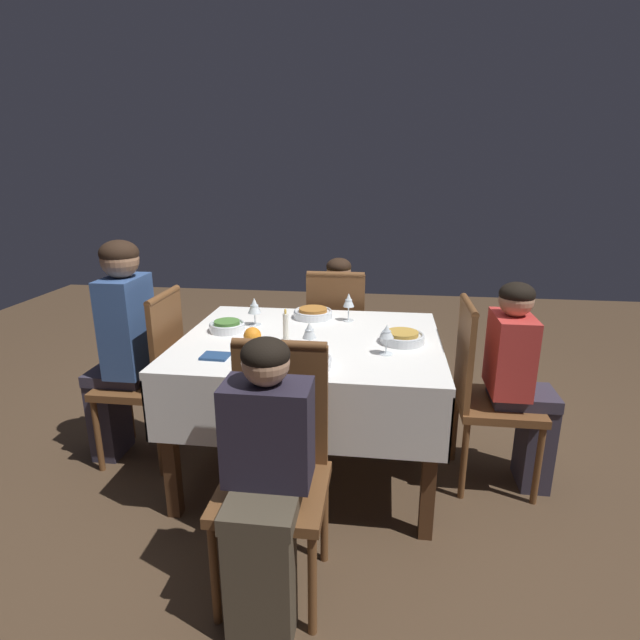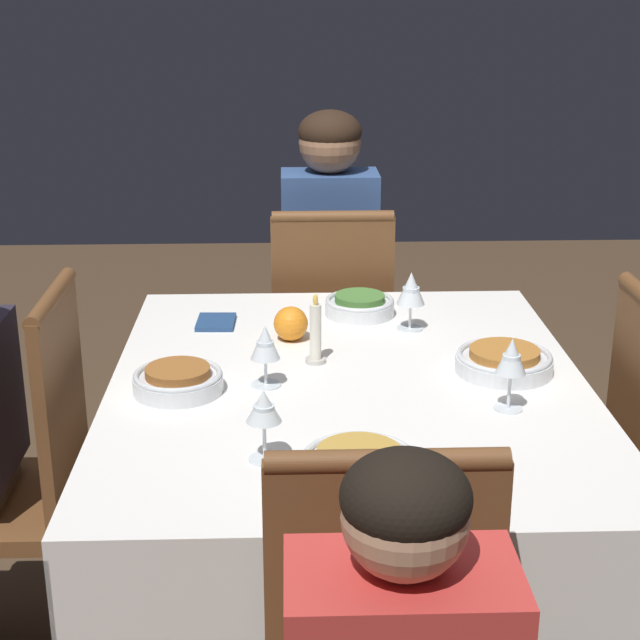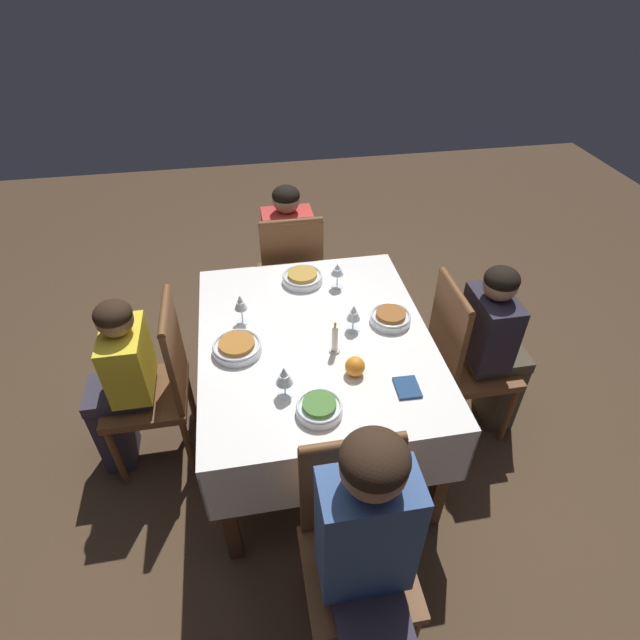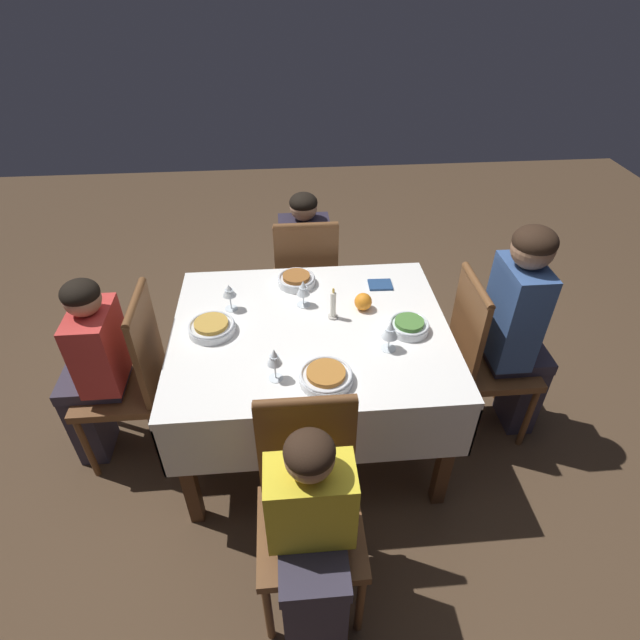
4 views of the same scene
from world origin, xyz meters
The scene contains 21 objects.
ground_plane centered at (0.00, 0.00, 0.00)m, with size 8.00×8.00×0.00m, color #4C3826.
dining_table centered at (0.00, 0.00, 0.64)m, with size 1.29×1.06×0.74m.
chair_east centered at (0.87, 0.00, 0.52)m, with size 0.40×0.39×0.95m.
chair_south centered at (-0.06, -0.76, 0.52)m, with size 0.39×0.40×0.95m.
chair_west centered at (-0.87, -0.01, 0.52)m, with size 0.40×0.39×0.95m.
chair_north centered at (0.02, 0.76, 0.52)m, with size 0.39×0.40×0.95m.
person_adult_denim centered at (1.02, 0.00, 0.69)m, with size 0.34×0.30×1.22m.
person_child_yellow centered at (-0.06, -0.92, 0.55)m, with size 0.30×0.33×1.00m.
person_child_red centered at (-1.03, -0.01, 0.58)m, with size 0.33×0.30×1.05m.
person_child_dark centered at (0.02, 0.92, 0.57)m, with size 0.30×0.33×1.03m.
bowl_east centered at (0.45, -0.06, 0.77)m, with size 0.18×0.18×0.06m.
wine_glass_east centered at (0.33, -0.18, 0.85)m, with size 0.07×0.07×0.15m.
bowl_south centered at (0.04, -0.36, 0.77)m, with size 0.22×0.22×0.06m.
wine_glass_south centered at (-0.17, -0.32, 0.85)m, with size 0.06×0.06×0.16m.
bowl_west centered at (-0.45, 0.01, 0.77)m, with size 0.21×0.21×0.06m.
wine_glass_west centered at (-0.38, 0.18, 0.84)m, with size 0.07×0.07×0.14m.
bowl_north centered at (-0.05, 0.37, 0.77)m, with size 0.20×0.20×0.06m.
wine_glass_north centered at (-0.02, 0.18, 0.84)m, with size 0.07×0.07×0.14m.
candle_centerpiece centered at (0.11, 0.07, 0.81)m, with size 0.05×0.05×0.17m.
orange_fruit centered at (0.26, 0.13, 0.78)m, with size 0.09×0.09×0.09m, color orange.
napkin_red_folded centered at (0.39, 0.32, 0.75)m, with size 0.12×0.10×0.01m.
Camera 1 is at (-0.35, 2.34, 1.55)m, focal length 28.00 mm.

